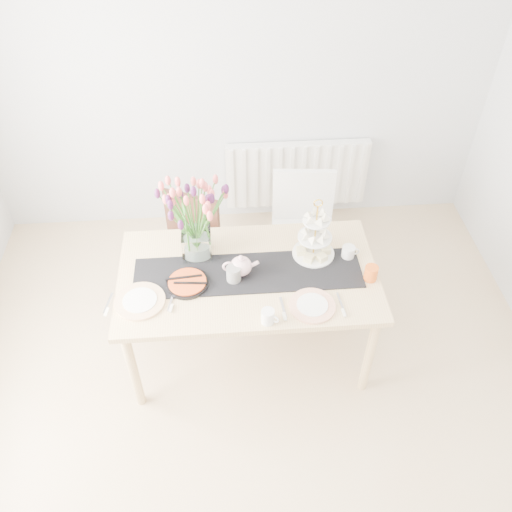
{
  "coord_description": "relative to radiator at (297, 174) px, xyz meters",
  "views": [
    {
      "loc": [
        -0.13,
        -1.57,
        3.14
      ],
      "look_at": [
        0.04,
        0.7,
        0.94
      ],
      "focal_mm": 38.0,
      "sensor_mm": 36.0,
      "label": 1
    }
  ],
  "objects": [
    {
      "name": "cake_stand",
      "position": [
        -0.08,
        -1.3,
        0.41
      ],
      "size": [
        0.27,
        0.27,
        0.39
      ],
      "rotation": [
        0.0,
        0.0,
        0.19
      ],
      "color": "gold",
      "rests_on": "dining_table"
    },
    {
      "name": "dining_table",
      "position": [
        -0.51,
        -1.44,
        0.22
      ],
      "size": [
        1.6,
        0.9,
        0.75
      ],
      "color": "tan",
      "rests_on": "ground"
    },
    {
      "name": "cream_jug",
      "position": [
        0.13,
        -1.34,
        0.34
      ],
      "size": [
        0.08,
        0.08,
        0.08
      ],
      "primitive_type": "cylinder",
      "rotation": [
        0.0,
        0.0,
        -0.02
      ],
      "color": "silver",
      "rests_on": "dining_table"
    },
    {
      "name": "plate_left",
      "position": [
        -1.15,
        -1.62,
        0.31
      ],
      "size": [
        0.35,
        0.35,
        0.02
      ],
      "primitive_type": "cylinder",
      "rotation": [
        0.0,
        0.0,
        -0.2
      ],
      "color": "silver",
      "rests_on": "dining_table"
    },
    {
      "name": "mug_grey",
      "position": [
        -0.6,
        -1.49,
        0.35
      ],
      "size": [
        0.12,
        0.12,
        0.1
      ],
      "primitive_type": "cylinder",
      "rotation": [
        0.0,
        0.0,
        0.57
      ],
      "color": "gray",
      "rests_on": "dining_table"
    },
    {
      "name": "teapot",
      "position": [
        -0.55,
        -1.44,
        0.37
      ],
      "size": [
        0.22,
        0.18,
        0.14
      ],
      "primitive_type": null,
      "rotation": [
        0.0,
        0.0,
        -0.02
      ],
      "color": "silver",
      "rests_on": "dining_table"
    },
    {
      "name": "chair_brown",
      "position": [
        -0.91,
        -0.85,
        0.04
      ],
      "size": [
        0.55,
        0.55,
        0.84
      ],
      "rotation": [
        0.0,
        0.0,
        -0.42
      ],
      "color": "#371A14",
      "rests_on": "ground"
    },
    {
      "name": "radiator",
      "position": [
        0.0,
        0.0,
        0.0
      ],
      "size": [
        1.2,
        0.08,
        0.6
      ],
      "primitive_type": "cube",
      "color": "white",
      "rests_on": "room_shell"
    },
    {
      "name": "room_shell",
      "position": [
        -0.5,
        -2.19,
        0.85
      ],
      "size": [
        4.5,
        4.5,
        4.5
      ],
      "color": "tan",
      "rests_on": "ground"
    },
    {
      "name": "chair_white",
      "position": [
        -0.05,
        -0.73,
        0.08
      ],
      "size": [
        0.49,
        0.49,
        0.91
      ],
      "rotation": [
        0.0,
        0.0,
        -0.09
      ],
      "color": "white",
      "rests_on": "ground"
    },
    {
      "name": "table_runner",
      "position": [
        -0.51,
        -1.44,
        0.3
      ],
      "size": [
        1.4,
        0.35,
        0.01
      ],
      "primitive_type": "cube",
      "color": "black",
      "rests_on": "dining_table"
    },
    {
      "name": "mug_white",
      "position": [
        -0.42,
        -1.83,
        0.35
      ],
      "size": [
        0.1,
        0.1,
        0.09
      ],
      "primitive_type": "cylinder",
      "rotation": [
        0.0,
        0.0,
        -0.55
      ],
      "color": "white",
      "rests_on": "dining_table"
    },
    {
      "name": "plate_right",
      "position": [
        -0.15,
        -1.73,
        0.31
      ],
      "size": [
        0.29,
        0.29,
        0.01
      ],
      "primitive_type": "cylinder",
      "rotation": [
        0.0,
        0.0,
        0.09
      ],
      "color": "silver",
      "rests_on": "dining_table"
    },
    {
      "name": "mug_orange",
      "position": [
        0.23,
        -1.54,
        0.35
      ],
      "size": [
        0.12,
        0.12,
        0.1
      ],
      "primitive_type": "cylinder",
      "rotation": [
        0.0,
        0.0,
        0.78
      ],
      "color": "#E25B19",
      "rests_on": "dining_table"
    },
    {
      "name": "tulip_vase",
      "position": [
        -0.81,
        -1.24,
        0.67
      ],
      "size": [
        0.67,
        0.67,
        0.57
      ],
      "rotation": [
        0.0,
        0.0,
        -0.31
      ],
      "color": "silver",
      "rests_on": "dining_table"
    },
    {
      "name": "tart_tin",
      "position": [
        -0.88,
        -1.51,
        0.31
      ],
      "size": [
        0.26,
        0.26,
        0.03
      ],
      "rotation": [
        0.0,
        0.0,
        -0.35
      ],
      "color": "black",
      "rests_on": "dining_table"
    }
  ]
}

